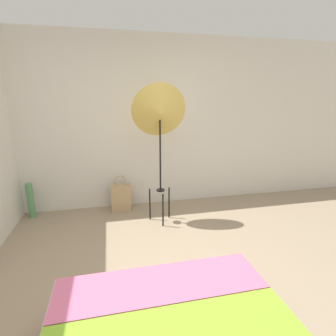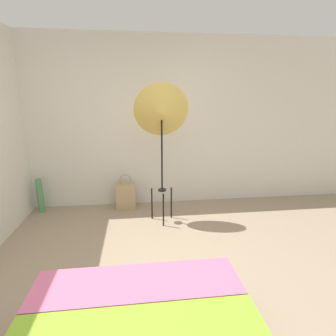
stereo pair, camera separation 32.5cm
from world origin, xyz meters
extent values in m
plane|color=gray|center=(0.00, 0.00, 0.00)|extent=(14.00, 14.00, 0.00)
cube|color=silver|center=(0.00, 2.33, 1.30)|extent=(8.00, 0.05, 2.60)
cube|color=#84B72D|center=(-0.07, -0.60, 0.40)|extent=(1.46, 0.41, 0.04)
cube|color=#D6668E|center=(-0.07, -0.18, 0.40)|extent=(1.46, 0.41, 0.04)
cylinder|color=black|center=(0.28, 1.45, 0.23)|extent=(0.02, 0.02, 0.46)
cylinder|color=black|center=(0.14, 1.69, 0.23)|extent=(0.02, 0.02, 0.46)
cylinder|color=black|center=(0.42, 1.69, 0.23)|extent=(0.02, 0.02, 0.46)
cylinder|color=black|center=(0.28, 1.61, 0.46)|extent=(0.11, 0.11, 0.02)
cylinder|color=black|center=(0.28, 1.61, 0.98)|extent=(0.02, 0.02, 1.05)
cone|color=#D1B251|center=(0.28, 1.61, 1.51)|extent=(0.72, 0.37, 0.73)
cube|color=tan|center=(-0.24, 2.11, 0.20)|extent=(0.30, 0.17, 0.40)
torus|color=tan|center=(-0.24, 2.11, 0.47)|extent=(0.18, 0.01, 0.18)
cylinder|color=#56995B|center=(-1.52, 2.14, 0.26)|extent=(0.09, 0.09, 0.52)
camera|label=1|loc=(-0.36, -1.73, 1.68)|focal=28.00mm
camera|label=2|loc=(-0.04, -1.78, 1.68)|focal=28.00mm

